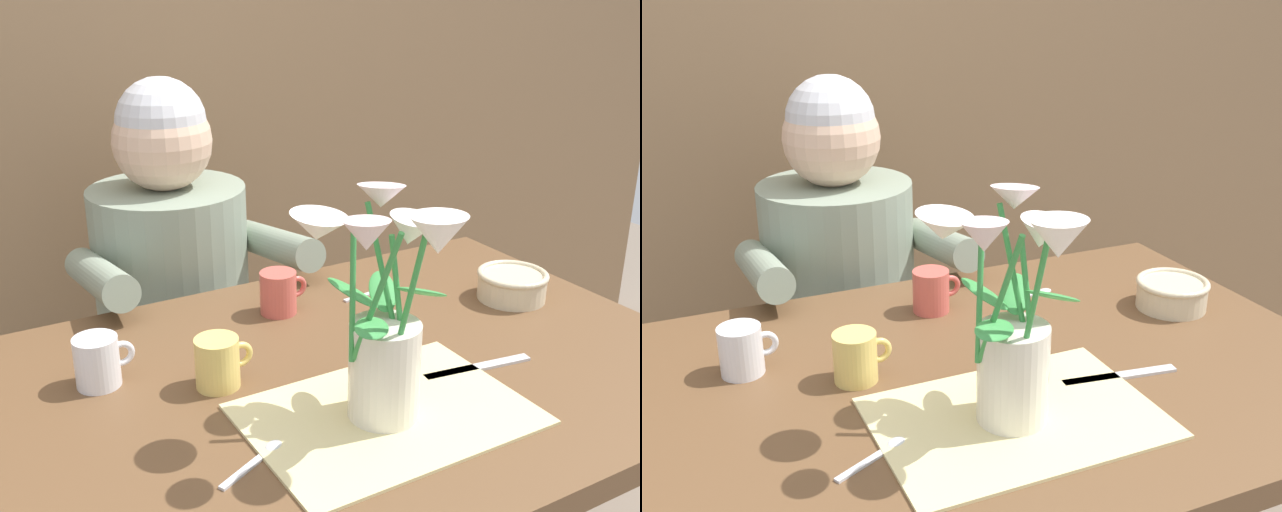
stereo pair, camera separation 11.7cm
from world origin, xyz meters
TOP-DOWN VIEW (x-y plane):
  - wood_panel_backdrop at (0.00, 1.05)m, footprint 4.00×0.10m
  - dining_table at (0.00, 0.00)m, footprint 1.20×0.80m
  - seated_person at (-0.06, 0.62)m, footprint 0.45×0.47m
  - striped_placemat at (-0.01, -0.15)m, footprint 0.40×0.28m
  - flower_vase at (-0.02, -0.15)m, footprint 0.25×0.24m
  - ceramic_bowl at (0.44, 0.08)m, footprint 0.14×0.14m
  - dinner_knife at (0.20, -0.11)m, footprint 0.19×0.04m
  - coffee_cup at (-0.18, 0.05)m, footprint 0.09×0.07m
  - tea_cup at (-0.34, 0.15)m, footprint 0.09×0.07m
  - ceramic_mug at (0.02, 0.24)m, footprint 0.09×0.07m
  - spoon_0 at (-0.21, -0.15)m, footprint 0.11×0.07m
  - spoon_1 at (0.23, 0.23)m, footprint 0.12×0.03m

SIDE VIEW (x-z plane):
  - seated_person at x=-0.06m, z-range 0.00..1.13m
  - dining_table at x=0.00m, z-range 0.27..1.01m
  - striped_placemat at x=-0.01m, z-range 0.74..0.74m
  - dinner_knife at x=0.20m, z-range 0.74..0.74m
  - spoon_0 at x=-0.21m, z-range 0.74..0.75m
  - spoon_1 at x=0.23m, z-range 0.74..0.75m
  - ceramic_bowl at x=0.44m, z-range 0.74..0.80m
  - coffee_cup at x=-0.18m, z-range 0.74..0.82m
  - tea_cup at x=-0.34m, z-range 0.74..0.82m
  - ceramic_mug at x=0.02m, z-range 0.74..0.82m
  - flower_vase at x=-0.02m, z-range 0.74..1.06m
  - wood_panel_backdrop at x=0.00m, z-range 0.00..2.50m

